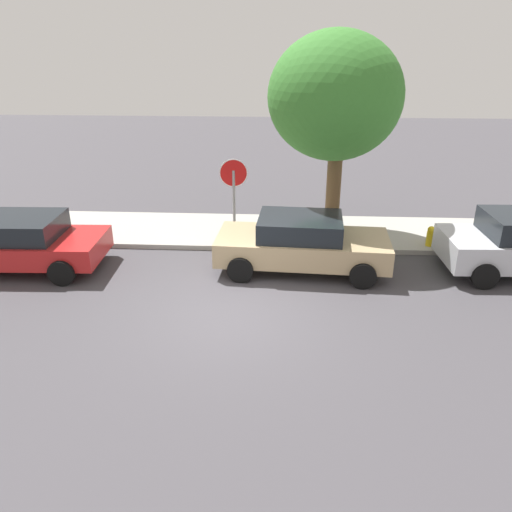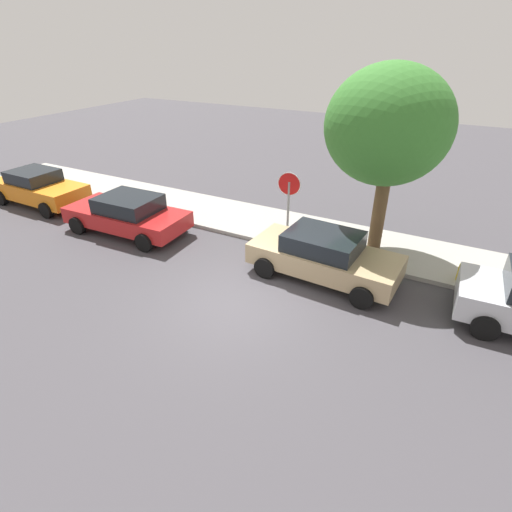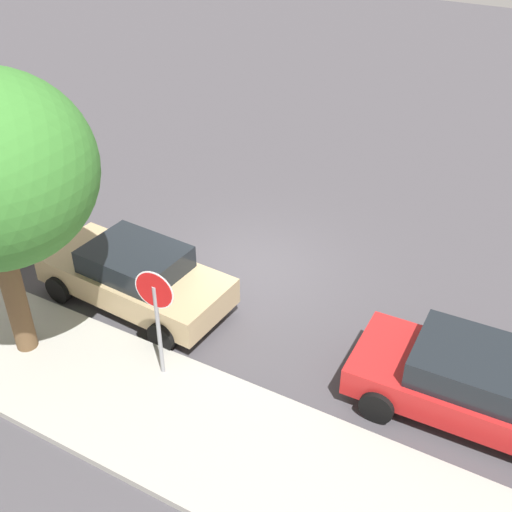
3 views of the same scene
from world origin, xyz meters
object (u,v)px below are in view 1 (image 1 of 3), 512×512
at_px(stop_sign, 234,187).
at_px(parked_car_tan, 302,243).
at_px(fire_hydrant, 430,238).
at_px(parked_car_red, 16,242).
at_px(street_tree_near_corner, 335,97).

xyz_separation_m(stop_sign, parked_car_tan, (1.88, -1.63, -0.98)).
relative_size(stop_sign, fire_hydrant, 3.48).
bearing_deg(fire_hydrant, stop_sign, 178.30).
height_order(stop_sign, parked_car_red, stop_sign).
height_order(parked_car_red, fire_hydrant, parked_car_red).
distance_m(parked_car_red, fire_hydrant, 11.10).
bearing_deg(street_tree_near_corner, fire_hydrant, -16.16).
bearing_deg(street_tree_near_corner, stop_sign, -166.49).
relative_size(parked_car_tan, street_tree_near_corner, 0.77).
distance_m(stop_sign, parked_car_tan, 2.68).
bearing_deg(parked_car_red, street_tree_near_corner, 17.92).
height_order(stop_sign, street_tree_near_corner, street_tree_near_corner).
height_order(parked_car_tan, fire_hydrant, parked_car_tan).
xyz_separation_m(parked_car_red, street_tree_near_corner, (8.13, 2.63, 3.33)).
xyz_separation_m(parked_car_red, fire_hydrant, (10.94, 1.81, -0.35)).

